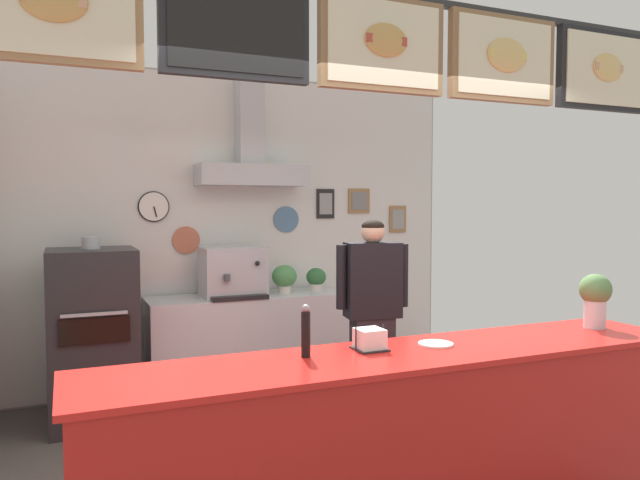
% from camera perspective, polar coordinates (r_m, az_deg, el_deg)
% --- Properties ---
extents(back_wall_assembly, '(4.47, 3.04, 3.03)m').
position_cam_1_polar(back_wall_assembly, '(5.82, -7.19, 1.94)').
color(back_wall_assembly, '#9E9E99').
rests_on(back_wall_assembly, ground_plane).
extents(service_counter, '(3.30, 0.63, 1.02)m').
position_cam_1_polar(service_counter, '(3.31, 8.20, -19.09)').
color(service_counter, red).
rests_on(service_counter, ground_plane).
extents(back_prep_counter, '(1.87, 0.59, 0.93)m').
position_cam_1_polar(back_prep_counter, '(5.78, -6.73, -9.82)').
color(back_prep_counter, silver).
rests_on(back_prep_counter, ground_plane).
extents(pizza_oven, '(0.68, 0.71, 1.52)m').
position_cam_1_polar(pizza_oven, '(5.24, -20.74, -8.53)').
color(pizza_oven, '#232326').
rests_on(pizza_oven, ground_plane).
extents(shop_worker, '(0.57, 0.29, 1.66)m').
position_cam_1_polar(shop_worker, '(4.66, 4.99, -7.57)').
color(shop_worker, '#232328').
rests_on(shop_worker, ground_plane).
extents(espresso_machine, '(0.57, 0.48, 0.46)m').
position_cam_1_polar(espresso_machine, '(5.59, -8.25, -3.05)').
color(espresso_machine, '#B7BABF').
rests_on(espresso_machine, back_prep_counter).
extents(potted_sage, '(0.24, 0.24, 0.27)m').
position_cam_1_polar(potted_sage, '(5.75, -3.40, -3.57)').
color(potted_sage, beige).
rests_on(potted_sage, back_prep_counter).
extents(potted_thyme, '(0.20, 0.20, 0.23)m').
position_cam_1_polar(potted_thyme, '(5.90, -0.37, -3.67)').
color(potted_thyme, beige).
rests_on(potted_thyme, back_prep_counter).
extents(basil_vase, '(0.19, 0.19, 0.33)m').
position_cam_1_polar(basil_vase, '(4.03, 24.66, -5.07)').
color(basil_vase, silver).
rests_on(basil_vase, service_counter).
extents(pepper_grinder, '(0.05, 0.05, 0.26)m').
position_cam_1_polar(pepper_grinder, '(2.98, -1.36, -8.63)').
color(pepper_grinder, black).
rests_on(pepper_grinder, service_counter).
extents(condiment_plate, '(0.19, 0.19, 0.01)m').
position_cam_1_polar(condiment_plate, '(3.31, 10.92, -9.67)').
color(condiment_plate, white).
rests_on(condiment_plate, service_counter).
extents(napkin_holder, '(0.17, 0.16, 0.13)m').
position_cam_1_polar(napkin_holder, '(3.15, 4.74, -9.44)').
color(napkin_holder, '#262628').
rests_on(napkin_holder, service_counter).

